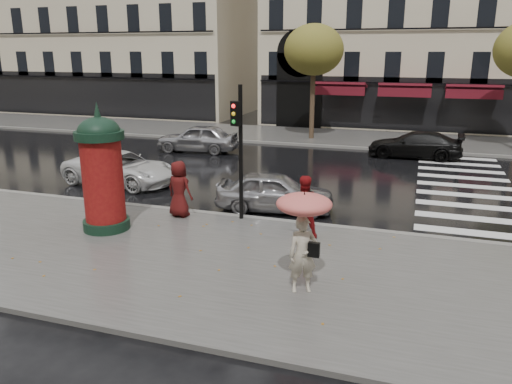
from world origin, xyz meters
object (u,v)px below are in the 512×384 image
(car_black, at_px, (415,145))
(car_far_silver, at_px, (197,138))
(woman_umbrella, at_px, (304,226))
(woman_red, at_px, (303,207))
(traffic_light, at_px, (239,140))
(man_burgundy, at_px, (179,189))
(car_white, at_px, (120,168))
(morris_column, at_px, (102,170))
(car_silver, at_px, (275,192))

(car_black, xyz_separation_m, car_far_silver, (-10.89, -2.00, 0.07))
(woman_umbrella, height_order, woman_red, woman_umbrella)
(traffic_light, bearing_deg, man_burgundy, -170.21)
(traffic_light, bearing_deg, car_far_silver, 121.11)
(car_white, height_order, car_black, car_black)
(woman_umbrella, xyz_separation_m, car_black, (1.97, 16.01, -0.95))
(morris_column, distance_m, car_black, 16.29)
(woman_red, relative_size, traffic_light, 0.44)
(man_burgundy, xyz_separation_m, car_far_silver, (-4.10, 10.24, -0.28))
(woman_red, distance_m, car_white, 9.17)
(woman_red, xyz_separation_m, traffic_light, (-2.21, 0.97, 1.58))
(morris_column, height_order, car_far_silver, morris_column)
(morris_column, xyz_separation_m, car_silver, (4.10, 3.52, -1.23))
(man_burgundy, bearing_deg, car_black, -106.93)
(woman_umbrella, relative_size, traffic_light, 0.55)
(woman_red, bearing_deg, man_burgundy, -41.73)
(woman_red, height_order, car_black, woman_red)
(man_burgundy, distance_m, car_far_silver, 11.03)
(woman_red, bearing_deg, car_white, -57.67)
(woman_red, xyz_separation_m, car_silver, (-1.52, 2.44, -0.35))
(woman_umbrella, distance_m, car_far_silver, 16.62)
(woman_red, relative_size, car_black, 0.40)
(woman_umbrella, xyz_separation_m, traffic_light, (-2.94, 4.09, 0.99))
(woman_umbrella, bearing_deg, woman_red, 103.02)
(woman_red, relative_size, car_far_silver, 0.42)
(car_white, relative_size, car_black, 1.03)
(morris_column, distance_m, traffic_light, 4.03)
(traffic_light, height_order, car_black, traffic_light)
(woman_umbrella, xyz_separation_m, morris_column, (-6.34, 2.05, 0.28))
(woman_umbrella, bearing_deg, car_silver, 111.90)
(traffic_light, height_order, car_white, traffic_light)
(morris_column, bearing_deg, man_burgundy, 48.55)
(traffic_light, distance_m, car_black, 13.03)
(traffic_light, relative_size, car_silver, 1.06)
(car_far_silver, bearing_deg, car_black, 94.20)
(traffic_light, distance_m, car_white, 7.02)
(man_burgundy, xyz_separation_m, car_silver, (2.58, 1.80, -0.35))
(woman_umbrella, distance_m, morris_column, 6.66)
(woman_umbrella, bearing_deg, traffic_light, 125.67)
(woman_umbrella, distance_m, traffic_light, 5.13)
(woman_red, xyz_separation_m, car_black, (2.69, 12.88, -0.36))
(morris_column, xyz_separation_m, traffic_light, (3.40, 2.04, 0.71))
(morris_column, bearing_deg, car_far_silver, 102.19)
(traffic_light, distance_m, car_silver, 2.53)
(traffic_light, bearing_deg, woman_red, -23.59)
(woman_red, relative_size, car_white, 0.38)
(woman_red, bearing_deg, woman_umbrella, 70.20)
(man_burgundy, height_order, car_far_silver, man_burgundy)
(man_burgundy, bearing_deg, woman_umbrella, 154.05)
(car_white, bearing_deg, morris_column, -145.61)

